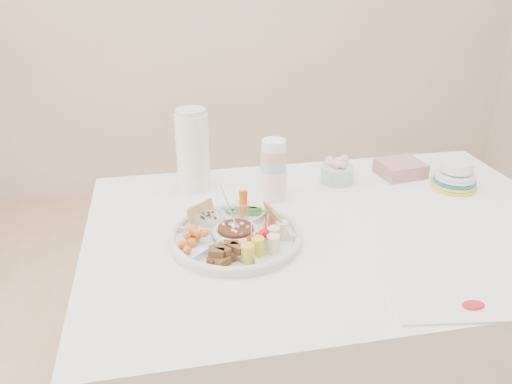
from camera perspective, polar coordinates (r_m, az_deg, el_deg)
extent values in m
cube|color=white|center=(1.79, 8.16, -14.37)|extent=(1.52, 1.02, 0.76)
cylinder|color=silver|center=(1.46, -2.33, -4.83)|extent=(0.48, 0.48, 0.04)
cylinder|color=#331F13|center=(1.46, -2.33, -4.57)|extent=(0.13, 0.13, 0.04)
cylinder|color=#9FBC99|center=(1.67, 1.99, 3.11)|extent=(0.11, 0.11, 0.25)
cylinder|color=white|center=(1.75, -7.24, 4.86)|extent=(0.15, 0.15, 0.30)
cylinder|color=#B5E9C5|center=(1.85, 9.27, 2.45)|extent=(0.13, 0.13, 0.09)
cube|color=#B1787E|center=(1.97, 16.17, 2.61)|extent=(0.18, 0.16, 0.05)
cylinder|color=#E6B854|center=(1.91, 21.82, 1.86)|extent=(0.18, 0.18, 0.10)
cube|color=white|center=(1.30, 22.41, -12.21)|extent=(0.33, 0.15, 0.01)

